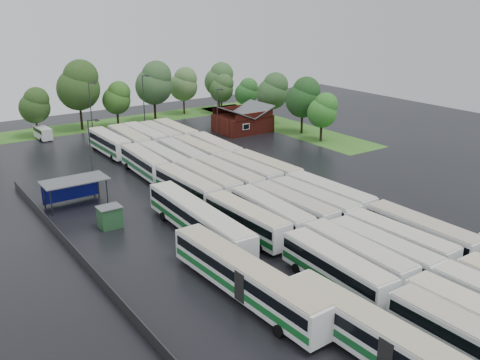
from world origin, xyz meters
TOP-DOWN VIEW (x-y plane):
  - ground at (0.00, 0.00)m, footprint 160.00×160.00m
  - brick_building at (24.00, 42.77)m, footprint 10.07×8.60m
  - wash_shed at (-17.20, 22.02)m, footprint 8.20×4.20m
  - utility_hut at (-16.20, 12.60)m, footprint 2.70×2.20m
  - grass_strip_north at (2.00, 64.80)m, footprint 80.00×10.00m
  - grass_strip_east at (34.00, 42.80)m, footprint 10.00×50.00m
  - west_fence at (-22.20, 8.00)m, footprint 0.10×50.00m
  - bus_r0c0 at (-4.20, -26.13)m, footprint 2.99×12.83m
  - bus_r1c0 at (-4.24, -12.55)m, footprint 3.21×12.94m
  - bus_r1c1 at (-1.04, -12.06)m, footprint 3.09×13.08m
  - bus_r1c2 at (1.92, -12.68)m, footprint 2.93×12.76m
  - bus_r1c3 at (5.08, -12.07)m, footprint 3.21×12.72m
  - bus_r1c4 at (8.58, -12.21)m, footprint 2.98×13.24m
  - bus_r2c0 at (-4.46, 1.47)m, footprint 3.11×12.85m
  - bus_r2c1 at (-1.14, 1.22)m, footprint 3.20×13.11m
  - bus_r2c2 at (2.04, 1.13)m, footprint 3.16×13.12m
  - bus_r2c3 at (5.10, 0.86)m, footprint 3.29×13.26m
  - bus_r2c4 at (8.21, 1.48)m, footprint 3.33×13.39m
  - bus_r3c0 at (-4.46, 14.94)m, footprint 2.99×12.88m
  - bus_r3c1 at (-1.35, 14.92)m, footprint 2.87×13.16m
  - bus_r3c2 at (1.91, 14.67)m, footprint 3.09×13.21m
  - bus_r3c3 at (5.18, 15.14)m, footprint 3.30×13.39m
  - bus_r3c4 at (8.47, 14.73)m, footprint 3.28×13.10m
  - bus_r4c0 at (-4.35, 28.35)m, footprint 3.30×12.88m
  - bus_r4c1 at (-1.29, 28.32)m, footprint 2.92×12.67m
  - bus_r4c2 at (2.06, 28.07)m, footprint 3.22×12.89m
  - bus_r4c3 at (5.24, 28.42)m, footprint 2.75×12.80m
  - bus_r4c4 at (8.29, 28.13)m, footprint 3.44×13.26m
  - bus_r5c0 at (-4.44, 42.29)m, footprint 2.86×13.00m
  - bus_r5c1 at (-1.01, 41.84)m, footprint 3.29×13.40m
  - bus_r5c2 at (2.10, 42.08)m, footprint 2.90×13.26m
  - bus_r5c3 at (5.12, 42.11)m, footprint 2.88×12.79m
  - bus_r5c4 at (8.24, 41.87)m, footprint 3.03×13.10m
  - artic_bus_west_a at (-9.26, -22.85)m, footprint 3.35×19.30m
  - artic_bus_west_b at (-8.96, 4.39)m, footprint 3.42×20.05m
  - artic_bus_west_c at (-12.17, -9.25)m, footprint 3.51×19.75m
  - minibus at (-10.94, 59.38)m, footprint 2.21×5.45m
  - tree_north_1 at (-11.13, 61.80)m, footprint 5.83×5.83m
  - tree_north_2 at (-1.95, 62.78)m, footprint 8.56×8.56m
  - tree_north_3 at (5.06, 60.77)m, footprint 5.77×5.77m
  - tree_north_4 at (13.87, 61.18)m, footprint 7.91×7.91m
  - tree_north_5 at (22.92, 64.65)m, footprint 6.52×6.52m
  - tree_north_6 at (32.24, 64.01)m, footprint 6.85×6.85m
  - tree_east_0 at (32.02, 28.06)m, footprint 5.53×5.53m
  - tree_east_1 at (33.10, 34.80)m, footprint 6.77×6.77m
  - tree_east_2 at (33.49, 45.01)m, footprint 6.59×6.59m
  - tree_east_3 at (33.46, 54.53)m, footprint 5.21×5.21m
  - tree_east_4 at (30.53, 60.30)m, footprint 5.52×5.52m
  - lamp_post_ne at (17.18, 41.28)m, footprint 1.45×0.28m
  - lamp_post_nw at (-13.90, 23.71)m, footprint 1.64×0.32m
  - lamp_post_back_w at (-2.86, 54.17)m, footprint 1.65×0.32m
  - lamp_post_back_e at (8.79, 55.84)m, footprint 1.69×0.33m
  - puddle_0 at (0.59, -20.48)m, footprint 4.34×4.34m
  - puddle_2 at (-10.17, -0.31)m, footprint 5.97×5.97m
  - puddle_3 at (3.56, -2.93)m, footprint 3.72×3.72m

SIDE VIEW (x-z plane):
  - ground at x=0.00m, z-range 0.00..0.00m
  - puddle_0 at x=0.59m, z-range 0.00..0.01m
  - puddle_2 at x=-10.17m, z-range 0.00..0.01m
  - puddle_3 at x=3.56m, z-range 0.00..0.01m
  - grass_strip_north at x=2.00m, z-range 0.00..0.01m
  - grass_strip_east at x=34.00m, z-range 0.00..0.01m
  - west_fence at x=-22.20m, z-range 0.00..1.20m
  - minibus at x=-10.94m, z-range 0.13..2.48m
  - utility_hut at x=-16.20m, z-range 0.01..2.63m
  - brick_building at x=24.00m, z-range -0.83..4.56m
  - bus_r4c1 at x=-1.29m, z-range 0.18..3.69m
  - bus_r1c3 at x=5.08m, z-range 0.18..3.69m
  - bus_r1c2 at x=1.92m, z-range 0.18..3.72m
  - bus_r5c3 at x=5.12m, z-range 0.18..3.73m
  - bus_r4c0 at x=-4.35m, z-range 0.18..3.73m
  - bus_r2c0 at x=-4.46m, z-range 0.18..3.73m
  - bus_r0c0 at x=-4.20m, z-range 0.18..3.73m
  - bus_r4c2 at x=2.06m, z-range 0.18..3.74m
  - bus_r4c3 at x=5.24m, z-range 0.18..3.74m
  - bus_r3c0 at x=-4.46m, z-range 0.18..3.75m
  - bus_r1c0 at x=-4.24m, z-range 0.18..3.75m
  - artic_bus_west_a at x=-9.26m, z-range 0.19..3.76m
  - bus_r5c0 at x=-4.44m, z-range 0.18..3.80m
  - bus_r3c4 at x=8.47m, z-range 0.18..3.80m
  - bus_r1c1 at x=-1.04m, z-range 0.18..3.80m
  - bus_r2c1 at x=-1.14m, z-range 0.18..3.81m
  - bus_r2c2 at x=2.04m, z-range 0.18..3.81m
  - bus_r5c4 at x=8.24m, z-range 0.18..3.81m
  - bus_r4c4 at x=8.29m, z-range 0.18..3.84m
  - bus_r3c2 at x=1.91m, z-range 0.18..3.84m
  - bus_r3c1 at x=-1.35m, z-range 0.18..3.84m
  - bus_r2c3 at x=5.10m, z-range 0.18..3.85m
  - bus_r1c4 at x=8.58m, z-range 0.18..3.86m
  - artic_bus_west_c at x=-12.17m, z-range 0.20..3.85m
  - bus_r5c2 at x=2.10m, z-range 0.18..3.87m
  - bus_r2c4 at x=8.21m, z-range 0.18..3.88m
  - bus_r3c3 at x=5.18m, z-range 0.19..3.89m
  - bus_r5c1 at x=-1.01m, z-range 0.19..3.89m
  - artic_bus_west_b at x=-8.96m, z-range 0.20..3.91m
  - wash_shed at x=-17.20m, z-range 1.20..4.78m
  - lamp_post_ne at x=17.18m, z-range 0.76..10.17m
  - tree_east_3 at x=33.46m, z-range 1.23..9.86m
  - tree_east_4 at x=30.53m, z-range 1.31..10.44m
  - tree_east_0 at x=32.02m, z-range 1.31..10.47m
  - tree_north_3 at x=5.06m, z-range 1.37..10.93m
  - lamp_post_nw at x=-13.90m, z-range 0.86..11.48m
  - tree_north_1 at x=-11.13m, z-range 1.39..11.05m
  - lamp_post_back_w at x=-2.86m, z-range 0.86..11.57m
  - lamp_post_back_e at x=8.79m, z-range 0.88..11.85m
  - tree_north_5 at x=22.92m, z-range 1.55..12.34m
  - tree_east_2 at x=33.49m, z-range 1.56..12.48m
  - tree_east_1 at x=33.10m, z-range 1.61..12.81m
  - tree_north_6 at x=32.24m, z-range 1.62..12.97m
  - tree_north_4 at x=13.87m, z-range 1.88..14.97m
  - tree_north_2 at x=-1.95m, z-range 2.04..16.22m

